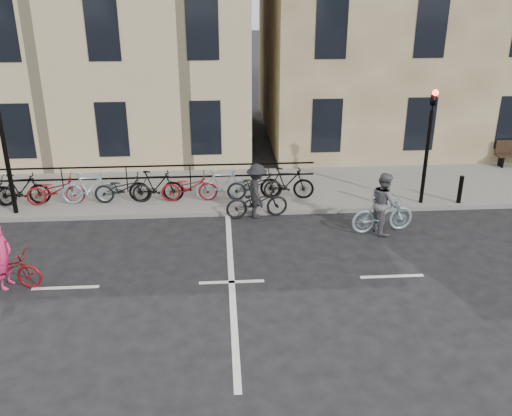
{
  "coord_description": "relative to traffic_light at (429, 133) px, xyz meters",
  "views": [
    {
      "loc": [
        -0.24,
        -12.14,
        7.12
      ],
      "look_at": [
        0.74,
        2.01,
        1.1
      ],
      "focal_mm": 40.0,
      "sensor_mm": 36.0,
      "label": 1
    }
  ],
  "objects": [
    {
      "name": "bollard_east",
      "position": [
        -1.2,
        -0.09,
        -1.85
      ],
      "size": [
        0.14,
        0.14,
        0.9
      ],
      "primitive_type": "cylinder",
      "color": "black",
      "rests_on": "sidewalk"
    },
    {
      "name": "building_west",
      "position": [
        -15.2,
        8.66,
        2.7
      ],
      "size": [
        20.0,
        10.0,
        10.0
      ],
      "primitive_type": "cube",
      "color": "tan",
      "rests_on": "sidewalk"
    },
    {
      "name": "cyclist_grey",
      "position": [
        -1.76,
        -1.74,
        -1.72
      ],
      "size": [
        1.93,
        0.97,
        1.81
      ],
      "rotation": [
        0.0,
        0.0,
        1.72
      ],
      "color": "#85A0AF",
      "rests_on": "ground"
    },
    {
      "name": "bollard_west",
      "position": [
        1.2,
        -0.09,
        -1.85
      ],
      "size": [
        0.14,
        0.14,
        0.9
      ],
      "primitive_type": "cylinder",
      "color": "black",
      "rests_on": "sidewalk"
    },
    {
      "name": "parked_bikes",
      "position": [
        -9.02,
        0.7,
        -1.81
      ],
      "size": [
        11.45,
        1.23,
        1.05
      ],
      "color": "black",
      "rests_on": "sidewalk"
    },
    {
      "name": "cyclist_pink",
      "position": [
        -11.6,
        -4.16,
        -1.89
      ],
      "size": [
        1.9,
        0.93,
        1.62
      ],
      "rotation": [
        0.0,
        0.0,
        1.4
      ],
      "color": "maroon",
      "rests_on": "ground"
    },
    {
      "name": "traffic_light",
      "position": [
        0.0,
        0.0,
        0.0
      ],
      "size": [
        0.18,
        0.3,
        3.9
      ],
      "color": "black",
      "rests_on": "sidewalk"
    },
    {
      "name": "cyclist_dark",
      "position": [
        -5.31,
        -0.44,
        -1.78
      ],
      "size": [
        1.99,
        1.18,
        1.7
      ],
      "rotation": [
        0.0,
        0.0,
        1.71
      ],
      "color": "black",
      "rests_on": "ground"
    },
    {
      "name": "ground",
      "position": [
        -6.2,
        -4.34,
        -2.45
      ],
      "size": [
        120.0,
        120.0,
        0.0
      ],
      "primitive_type": "plane",
      "color": "black",
      "rests_on": "ground"
    },
    {
      "name": "sidewalk",
      "position": [
        -10.2,
        1.66,
        -2.38
      ],
      "size": [
        46.0,
        4.0,
        0.15
      ],
      "primitive_type": "cube",
      "color": "slate",
      "rests_on": "ground"
    }
  ]
}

